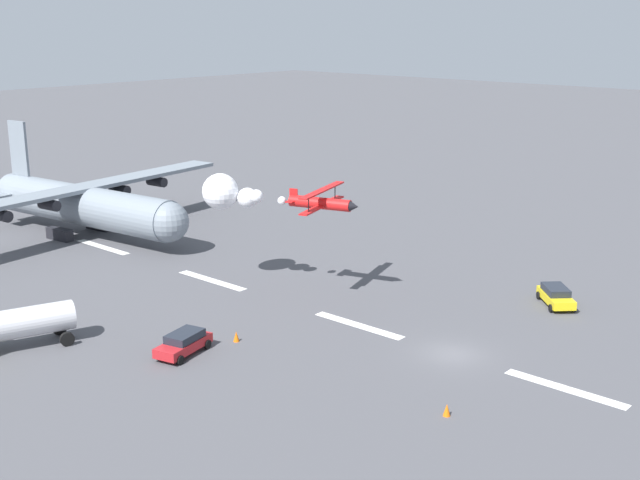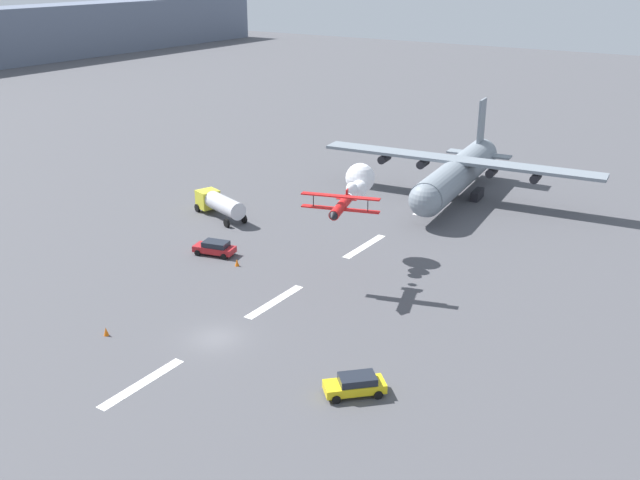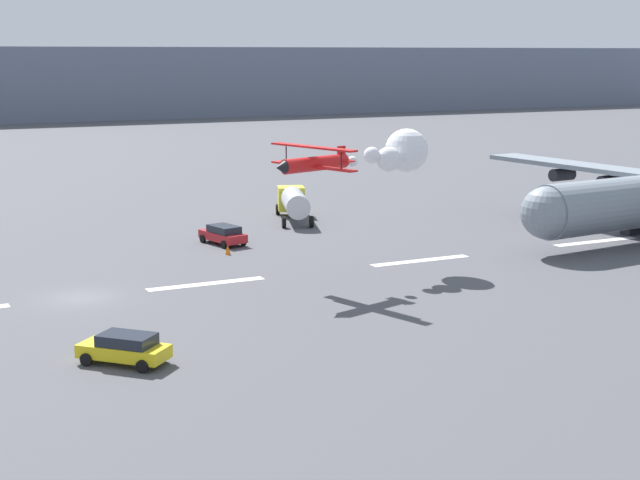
{
  "view_description": "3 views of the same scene",
  "coord_description": "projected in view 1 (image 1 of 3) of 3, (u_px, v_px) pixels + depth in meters",
  "views": [
    {
      "loc": [
        -27.77,
        45.33,
        22.33
      ],
      "look_at": [
        14.73,
        -3.02,
        4.86
      ],
      "focal_mm": 46.24,
      "sensor_mm": 36.0,
      "label": 1
    },
    {
      "loc": [
        -39.68,
        -36.45,
        29.33
      ],
      "look_at": [
        15.8,
        0.0,
        3.62
      ],
      "focal_mm": 40.74,
      "sensor_mm": 36.0,
      "label": 2
    },
    {
      "loc": [
        -11.78,
        -58.38,
        14.91
      ],
      "look_at": [
        15.94,
        -1.24,
        2.51
      ],
      "focal_mm": 53.89,
      "sensor_mm": 36.0,
      "label": 3
    }
  ],
  "objects": [
    {
      "name": "ground_plane",
      "position": [
        452.0,
        354.0,
        56.4
      ],
      "size": [
        440.0,
        440.0,
        0.0
      ],
      "primitive_type": "plane",
      "color": "#4C4C51",
      "rests_on": "ground"
    },
    {
      "name": "runway_stripe_5",
      "position": [
        212.0,
        280.0,
        72.14
      ],
      "size": [
        8.0,
        0.9,
        0.01
      ],
      "primitive_type": "cube",
      "color": "white",
      "rests_on": "ground"
    },
    {
      "name": "runway_stripe_3",
      "position": [
        565.0,
        389.0,
        51.15
      ],
      "size": [
        8.0,
        0.9,
        0.01
      ],
      "primitive_type": "cube",
      "color": "white",
      "rests_on": "ground"
    },
    {
      "name": "runway_stripe_4",
      "position": [
        359.0,
        325.0,
        61.64
      ],
      "size": [
        8.0,
        0.9,
        0.01
      ],
      "primitive_type": "cube",
      "color": "white",
      "rests_on": "ground"
    },
    {
      "name": "stunt_biplane_red",
      "position": [
        239.0,
        194.0,
        68.66
      ],
      "size": [
        13.39,
        8.18,
        3.06
      ],
      "color": "red"
    },
    {
      "name": "traffic_cone_far",
      "position": [
        236.0,
        336.0,
        58.51
      ],
      "size": [
        0.44,
        0.44,
        0.75
      ],
      "primitive_type": "cone",
      "color": "orange",
      "rests_on": "ground"
    },
    {
      "name": "airport_staff_sedan",
      "position": [
        184.0,
        343.0,
        56.26
      ],
      "size": [
        2.82,
        4.7,
        1.52
      ],
      "color": "#B21E23",
      "rests_on": "ground"
    },
    {
      "name": "runway_stripe_6",
      "position": [
        103.0,
        247.0,
        82.63
      ],
      "size": [
        8.0,
        0.9,
        0.01
      ],
      "primitive_type": "cube",
      "color": "white",
      "rests_on": "ground"
    },
    {
      "name": "fuel_tanker_truck",
      "position": [
        10.0,
        326.0,
        56.7
      ],
      "size": [
        5.18,
        8.65,
        2.9
      ],
      "color": "yellow",
      "rests_on": "ground"
    },
    {
      "name": "followme_car_yellow",
      "position": [
        556.0,
        295.0,
        65.79
      ],
      "size": [
        4.37,
        4.41,
        1.52
      ],
      "color": "yellow",
      "rests_on": "ground"
    },
    {
      "name": "cargo_transport_plane",
      "position": [
        92.0,
        205.0,
        85.26
      ],
      "size": [
        26.7,
        36.7,
        11.38
      ],
      "color": "gray",
      "rests_on": "ground"
    },
    {
      "name": "traffic_cone_near",
      "position": [
        447.0,
        410.0,
        47.58
      ],
      "size": [
        0.44,
        0.44,
        0.75
      ],
      "primitive_type": "cone",
      "color": "orange",
      "rests_on": "ground"
    }
  ]
}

